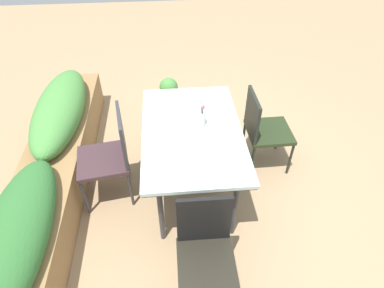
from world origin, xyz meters
name	(u,v)px	position (x,y,z in m)	size (l,w,h in m)	color
ground_plane	(194,184)	(0.00, 0.00, 0.00)	(12.00, 12.00, 0.00)	#9E7F5B
dining_table	(192,135)	(-0.05, 0.03, 0.73)	(1.44, 0.91, 0.79)	#B2C6C1
chair_near_right	(263,127)	(0.28, -0.76, 0.51)	(0.46, 0.46, 0.91)	#232F19
chair_far_side	(110,153)	(-0.02, 0.80, 0.55)	(0.54, 0.54, 0.97)	#3C282D
chair_end_left	(205,247)	(-1.09, 0.02, 0.55)	(0.42, 0.42, 0.96)	black
flower_vase	(202,115)	(0.02, -0.07, 0.91)	(0.05, 0.05, 0.26)	silver
planter_box	(48,174)	(-0.07, 1.42, 0.36)	(3.59, 0.55, 0.77)	olive
potted_plant	(169,92)	(1.51, 0.21, 0.22)	(0.25, 0.25, 0.43)	slate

